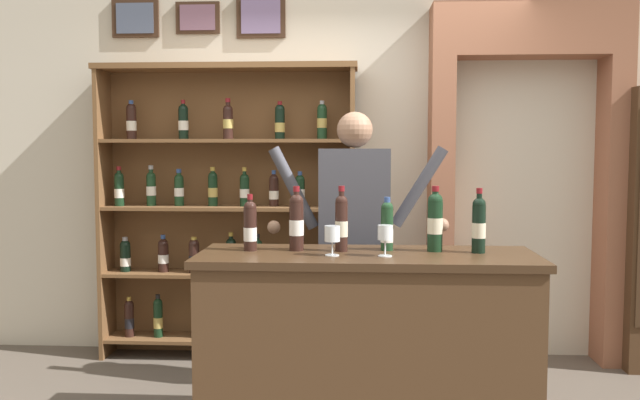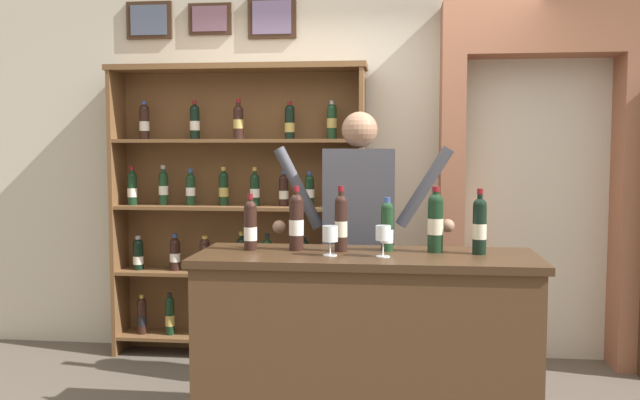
{
  "view_description": "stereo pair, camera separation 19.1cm",
  "coord_description": "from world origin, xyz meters",
  "px_view_note": "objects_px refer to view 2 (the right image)",
  "views": [
    {
      "loc": [
        0.13,
        -3.44,
        1.52
      ],
      "look_at": [
        -0.08,
        0.11,
        1.25
      ],
      "focal_mm": 38.08,
      "sensor_mm": 36.0,
      "label": 1
    },
    {
      "loc": [
        0.32,
        -3.42,
        1.52
      ],
      "look_at": [
        -0.08,
        0.11,
        1.25
      ],
      "focal_mm": 38.08,
      "sensor_mm": 36.0,
      "label": 2
    }
  ],
  "objects_px": {
    "tasting_bottle_brunello": "(296,221)",
    "tasting_bottle_rosso": "(480,225)",
    "tasting_bottle_vin_santo": "(341,222)",
    "tasting_bottle_grappa": "(435,221)",
    "wine_glass_left": "(383,235)",
    "wine_glass_right": "(330,236)",
    "tasting_bottle_riserva": "(387,226)",
    "wine_shelf": "(239,207)",
    "shopkeeper": "(359,221)",
    "tasting_counter": "(365,348)",
    "tasting_bottle_prosecco": "(250,225)"
  },
  "relations": [
    {
      "from": "tasting_counter",
      "to": "tasting_bottle_vin_santo",
      "type": "bearing_deg",
      "value": 153.9
    },
    {
      "from": "tasting_bottle_brunello",
      "to": "tasting_bottle_grappa",
      "type": "distance_m",
      "value": 0.72
    },
    {
      "from": "tasting_bottle_rosso",
      "to": "tasting_bottle_vin_santo",
      "type": "bearing_deg",
      "value": 179.32
    },
    {
      "from": "tasting_bottle_brunello",
      "to": "tasting_bottle_riserva",
      "type": "bearing_deg",
      "value": 3.91
    },
    {
      "from": "tasting_bottle_vin_santo",
      "to": "tasting_bottle_grappa",
      "type": "relative_size",
      "value": 1.0
    },
    {
      "from": "tasting_bottle_prosecco",
      "to": "tasting_bottle_riserva",
      "type": "bearing_deg",
      "value": 4.08
    },
    {
      "from": "wine_shelf",
      "to": "tasting_bottle_prosecco",
      "type": "relative_size",
      "value": 7.1
    },
    {
      "from": "tasting_bottle_rosso",
      "to": "wine_glass_left",
      "type": "bearing_deg",
      "value": -163.26
    },
    {
      "from": "tasting_bottle_vin_santo",
      "to": "tasting_bottle_rosso",
      "type": "distance_m",
      "value": 0.7
    },
    {
      "from": "tasting_bottle_rosso",
      "to": "tasting_bottle_brunello",
      "type": "bearing_deg",
      "value": 178.59
    },
    {
      "from": "tasting_bottle_grappa",
      "to": "tasting_counter",
      "type": "bearing_deg",
      "value": -165.27
    },
    {
      "from": "tasting_bottle_riserva",
      "to": "wine_shelf",
      "type": "bearing_deg",
      "value": 130.46
    },
    {
      "from": "wine_shelf",
      "to": "tasting_bottle_rosso",
      "type": "distance_m",
      "value": 2.06
    },
    {
      "from": "wine_shelf",
      "to": "tasting_bottle_riserva",
      "type": "xyz_separation_m",
      "value": [
        1.09,
        -1.28,
        0.02
      ]
    },
    {
      "from": "tasting_bottle_grappa",
      "to": "wine_glass_right",
      "type": "distance_m",
      "value": 0.56
    },
    {
      "from": "tasting_counter",
      "to": "tasting_bottle_vin_santo",
      "type": "relative_size",
      "value": 5.07
    },
    {
      "from": "tasting_bottle_brunello",
      "to": "tasting_bottle_grappa",
      "type": "bearing_deg",
      "value": 1.06
    },
    {
      "from": "wine_shelf",
      "to": "shopkeeper",
      "type": "bearing_deg",
      "value": -39.15
    },
    {
      "from": "tasting_bottle_brunello",
      "to": "wine_glass_left",
      "type": "relative_size",
      "value": 2.16
    },
    {
      "from": "tasting_bottle_riserva",
      "to": "tasting_bottle_rosso",
      "type": "bearing_deg",
      "value": -6.79
    },
    {
      "from": "wine_shelf",
      "to": "wine_glass_right",
      "type": "xyz_separation_m",
      "value": [
        0.81,
        -1.48,
        -0.01
      ]
    },
    {
      "from": "tasting_counter",
      "to": "tasting_bottle_vin_santo",
      "type": "xyz_separation_m",
      "value": [
        -0.13,
        0.06,
        0.65
      ]
    },
    {
      "from": "tasting_bottle_vin_santo",
      "to": "tasting_counter",
      "type": "bearing_deg",
      "value": -26.1
    },
    {
      "from": "tasting_bottle_vin_santo",
      "to": "tasting_bottle_riserva",
      "type": "height_order",
      "value": "tasting_bottle_vin_santo"
    },
    {
      "from": "tasting_bottle_brunello",
      "to": "wine_glass_right",
      "type": "relative_size",
      "value": 2.24
    },
    {
      "from": "tasting_bottle_vin_santo",
      "to": "tasting_bottle_brunello",
      "type": "bearing_deg",
      "value": 176.42
    },
    {
      "from": "tasting_bottle_grappa",
      "to": "wine_glass_left",
      "type": "xyz_separation_m",
      "value": [
        -0.26,
        -0.18,
        -0.05
      ]
    },
    {
      "from": "shopkeeper",
      "to": "tasting_bottle_brunello",
      "type": "xyz_separation_m",
      "value": [
        -0.3,
        -0.57,
        0.06
      ]
    },
    {
      "from": "tasting_bottle_prosecco",
      "to": "tasting_bottle_riserva",
      "type": "xyz_separation_m",
      "value": [
        0.72,
        0.05,
        -0.0
      ]
    },
    {
      "from": "tasting_bottle_vin_santo",
      "to": "tasting_bottle_grappa",
      "type": "xyz_separation_m",
      "value": [
        0.49,
        0.03,
        0.01
      ]
    },
    {
      "from": "tasting_bottle_prosecco",
      "to": "wine_glass_left",
      "type": "bearing_deg",
      "value": -12.06
    },
    {
      "from": "tasting_bottle_riserva",
      "to": "wine_glass_right",
      "type": "bearing_deg",
      "value": -145.16
    },
    {
      "from": "tasting_bottle_brunello",
      "to": "tasting_bottle_rosso",
      "type": "bearing_deg",
      "value": -1.41
    },
    {
      "from": "tasting_bottle_brunello",
      "to": "wine_glass_right",
      "type": "bearing_deg",
      "value": -39.82
    },
    {
      "from": "tasting_bottle_prosecco",
      "to": "wine_glass_right",
      "type": "relative_size",
      "value": 1.97
    },
    {
      "from": "tasting_bottle_riserva",
      "to": "tasting_bottle_brunello",
      "type": "bearing_deg",
      "value": -176.09
    },
    {
      "from": "wine_shelf",
      "to": "tasting_bottle_rosso",
      "type": "relative_size",
      "value": 6.32
    },
    {
      "from": "tasting_bottle_brunello",
      "to": "shopkeeper",
      "type": "bearing_deg",
      "value": 62.24
    },
    {
      "from": "wine_shelf",
      "to": "wine_glass_left",
      "type": "height_order",
      "value": "wine_shelf"
    },
    {
      "from": "wine_shelf",
      "to": "tasting_bottle_rosso",
      "type": "xyz_separation_m",
      "value": [
        1.56,
        -1.34,
        0.04
      ]
    },
    {
      "from": "wine_shelf",
      "to": "tasting_bottle_vin_santo",
      "type": "distance_m",
      "value": 1.58
    },
    {
      "from": "tasting_bottle_prosecco",
      "to": "tasting_bottle_riserva",
      "type": "height_order",
      "value": "tasting_bottle_prosecco"
    },
    {
      "from": "tasting_bottle_riserva",
      "to": "wine_glass_right",
      "type": "distance_m",
      "value": 0.34
    },
    {
      "from": "tasting_bottle_grappa",
      "to": "tasting_bottle_rosso",
      "type": "height_order",
      "value": "tasting_bottle_grappa"
    },
    {
      "from": "wine_glass_left",
      "to": "tasting_bottle_riserva",
      "type": "bearing_deg",
      "value": 85.35
    },
    {
      "from": "tasting_counter",
      "to": "shopkeeper",
      "type": "distance_m",
      "value": 0.88
    },
    {
      "from": "tasting_counter",
      "to": "tasting_bottle_brunello",
      "type": "distance_m",
      "value": 0.75
    },
    {
      "from": "tasting_bottle_prosecco",
      "to": "tasting_bottle_vin_santo",
      "type": "height_order",
      "value": "tasting_bottle_vin_santo"
    },
    {
      "from": "tasting_bottle_prosecco",
      "to": "wine_glass_right",
      "type": "xyz_separation_m",
      "value": [
        0.44,
        -0.14,
        -0.03
      ]
    },
    {
      "from": "tasting_bottle_vin_santo",
      "to": "wine_glass_left",
      "type": "height_order",
      "value": "tasting_bottle_vin_santo"
    }
  ]
}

